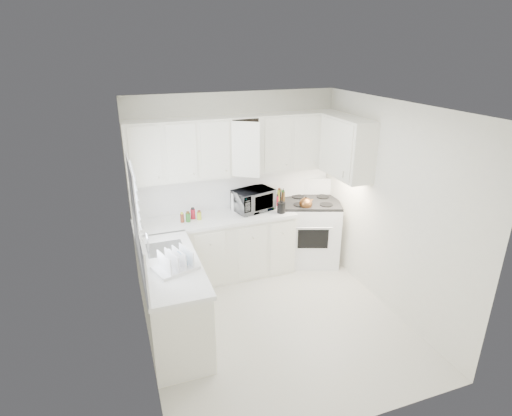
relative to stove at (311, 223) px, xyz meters
name	(u,v)px	position (x,y,z in m)	size (l,w,h in m)	color
floor	(275,322)	(-1.10, -1.28, -0.64)	(3.20, 3.20, 0.00)	beige
ceiling	(280,107)	(-1.10, -1.28, 1.96)	(3.20, 3.20, 0.00)	white
wall_back	(235,183)	(-1.10, 0.32, 0.66)	(3.00, 3.00, 0.00)	silver
wall_front	(356,304)	(-1.10, -2.88, 0.66)	(3.00, 3.00, 0.00)	silver
wall_left	(139,246)	(-2.60, -1.28, 0.66)	(3.20, 3.20, 0.00)	silver
wall_right	(389,209)	(0.40, -1.28, 0.66)	(3.20, 3.20, 0.00)	silver
window_blinds	(136,211)	(-2.58, -0.93, 0.91)	(0.06, 0.96, 1.06)	white
lower_cabinets_back	(216,249)	(-1.49, 0.02, -0.19)	(2.22, 0.60, 0.90)	white
lower_cabinets_left	(172,301)	(-2.30, -1.08, -0.19)	(0.60, 1.60, 0.90)	white
countertop_back	(215,218)	(-1.49, 0.01, 0.29)	(2.24, 0.64, 0.05)	white
countertop_left	(170,264)	(-2.29, -1.08, 0.29)	(0.64, 1.62, 0.05)	white
backsplash_back	(235,189)	(-1.10, 0.31, 0.59)	(2.98, 0.02, 0.55)	white
backsplash_left	(139,244)	(-2.59, -1.08, 0.59)	(0.02, 1.60, 0.55)	white
upper_cabinets_back	(238,173)	(-1.10, 0.15, 0.86)	(3.00, 0.33, 0.80)	white
upper_cabinets_right	(344,176)	(0.23, -0.46, 0.86)	(0.33, 0.90, 0.80)	white
sink	(164,240)	(-2.29, -0.73, 0.43)	(0.42, 0.38, 0.30)	gray
stove	(311,223)	(0.00, 0.00, 0.00)	(0.83, 0.68, 1.28)	white
tea_kettle	(306,203)	(-0.18, -0.16, 0.41)	(0.23, 0.20, 0.22)	brown
frying_pan	(317,198)	(0.18, 0.16, 0.33)	(0.26, 0.44, 0.04)	black
microwave	(253,198)	(-0.91, 0.07, 0.50)	(0.55, 0.31, 0.38)	gray
rice_cooker	(242,202)	(-1.06, 0.11, 0.44)	(0.26, 0.26, 0.26)	white
paper_towel	(235,202)	(-1.16, 0.14, 0.45)	(0.12, 0.12, 0.27)	white
utensil_crock	(281,200)	(-0.57, -0.16, 0.50)	(0.13, 0.13, 0.38)	black
dish_rack	(175,259)	(-2.26, -1.24, 0.43)	(0.44, 0.33, 0.24)	white
spice_left_0	(181,213)	(-1.95, 0.14, 0.38)	(0.06, 0.06, 0.13)	brown
spice_left_1	(187,215)	(-1.88, 0.05, 0.38)	(0.06, 0.06, 0.13)	#296923
spice_left_2	(191,212)	(-1.80, 0.14, 0.38)	(0.06, 0.06, 0.13)	red
spice_left_3	(198,214)	(-1.73, 0.05, 0.38)	(0.06, 0.06, 0.13)	#C7D532
sauce_right_0	(275,198)	(-0.52, 0.18, 0.41)	(0.06, 0.06, 0.19)	red
sauce_right_1	(280,199)	(-0.47, 0.12, 0.41)	(0.06, 0.06, 0.19)	#C7D532
sauce_right_2	(282,197)	(-0.41, 0.18, 0.41)	(0.06, 0.06, 0.19)	#503817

